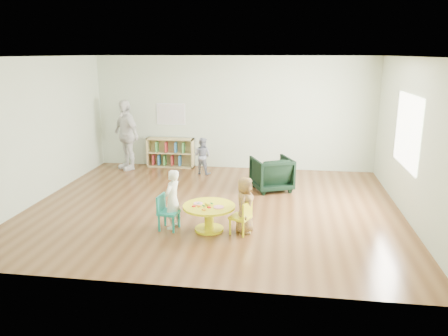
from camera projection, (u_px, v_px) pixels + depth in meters
The scene contains 11 objects.
room at pixel (214, 108), 7.92m from camera, with size 7.10×7.00×2.80m.
activity_table at pixel (209, 213), 7.20m from camera, with size 0.87×0.87×0.48m.
kid_chair_left at pixel (166, 211), 7.25m from camera, with size 0.36×0.36×0.59m.
kid_chair_right at pixel (242, 217), 7.05m from camera, with size 0.39×0.39×0.56m.
bookshelf at pixel (170, 153), 11.26m from camera, with size 1.20×0.30×0.75m.
alphabet_poster at pixel (171, 114), 11.13m from camera, with size 0.74×0.01×0.54m.
armchair at pixel (272, 174), 9.33m from camera, with size 0.77×0.79×0.72m, color black.
child_left at pixel (173, 199), 7.25m from camera, with size 0.37×0.24×1.01m, color white.
child_right at pixel (245, 205), 7.09m from camera, with size 0.46×0.30×0.94m, color gold.
toddler at pixel (202, 156), 10.57m from camera, with size 0.44×0.34×0.90m, color #1B2644.
adult_caretaker at pixel (126, 135), 10.92m from camera, with size 1.03×0.43×1.75m, color white.
Camera 1 is at (1.32, -7.82, 2.86)m, focal length 35.00 mm.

